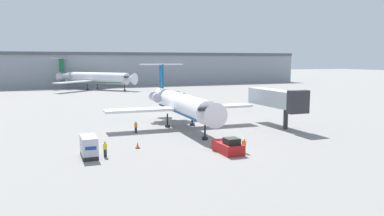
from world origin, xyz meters
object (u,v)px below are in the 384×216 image
Objects in this scene: worker_near_tug at (244,145)px; traffic_cone_left at (138,145)px; worker_by_wing at (136,127)px; jet_bridge at (277,99)px; pushback_tug at (228,147)px; worker_on_apron at (105,149)px; airplane_parked_far_right at (95,78)px; luggage_cart at (89,147)px; airplane_main at (181,104)px.

worker_near_tug is 2.18× the size of traffic_cone_left.
jet_bridge reaches higher than worker_by_wing.
worker_by_wing is (-8.88, 16.05, 0.02)m from worker_near_tug.
worker_near_tug is (1.69, -0.74, 0.16)m from pushback_tug.
jet_bridge is at bearing 17.99° from worker_on_apron.
worker_by_wing is 22.60m from jet_bridge.
worker_by_wing is at bearing -93.04° from airplane_parked_far_right.
airplane_parked_far_right reaches higher than luggage_cart.
worker_on_apron reaches higher than worker_by_wing.
traffic_cone_left is 25.28m from jet_bridge.
jet_bridge reaches higher than pushback_tug.
airplane_parked_far_right is (4.46, 84.00, 3.17)m from worker_by_wing.
jet_bridge is (14.35, -4.86, 0.70)m from airplane_main.
worker_on_apron is (-15.08, 3.99, 0.05)m from worker_near_tug.
worker_near_tug is 0.98× the size of worker_by_wing.
worker_near_tug is 12.74m from traffic_cone_left.
pushback_tug is 1.29× the size of luggage_cart.
airplane_parked_far_right is at bearing 92.53° from worker_near_tug.
airplane_main is at bearing 45.14° from worker_on_apron.
luggage_cart is 96.49m from airplane_parked_far_right.
airplane_parked_far_right is at bearing 82.66° from luggage_cart.
pushback_tug is 2.62× the size of worker_by_wing.
worker_by_wing is at bearing 78.22° from traffic_cone_left.
airplane_parked_far_right reaches higher than worker_on_apron.
worker_by_wing is (-7.79, -2.00, -2.85)m from airplane_main.
jet_bridge is (22.14, -2.86, 3.56)m from worker_by_wing.
luggage_cart is 4.51× the size of traffic_cone_left.
worker_near_tug is 0.95× the size of worker_on_apron.
traffic_cone_left is (4.25, 2.71, -0.56)m from worker_on_apron.
pushback_tug is 16.92m from worker_by_wing.
worker_by_wing is at bearing 62.80° from worker_on_apron.
worker_by_wing is 84.18m from airplane_parked_far_right.
pushback_tug is at bearing -88.43° from airplane_parked_far_right.
worker_on_apron is (-13.39, 3.25, 0.22)m from pushback_tug.
worker_on_apron is 5.07m from traffic_cone_left.
pushback_tug is at bearing 156.43° from worker_near_tug.
jet_bridge is at bearing 39.81° from pushback_tug.
airplane_main reaches higher than pushback_tug.
worker_on_apron reaches higher than traffic_cone_left.
traffic_cone_left is at bearing -93.93° from airplane_parked_far_right.
worker_near_tug is (1.09, -18.05, -2.87)m from airplane_main.
worker_near_tug is (16.74, -4.40, -0.31)m from luggage_cart.
jet_bridge is at bearing 44.85° from worker_near_tug.
pushback_tug is 2.67× the size of worker_near_tug.
traffic_cone_left is at bearing 148.26° from worker_near_tug.
traffic_cone_left is (-1.95, -9.35, -0.52)m from worker_by_wing.
airplane_parked_far_right is at bearing 83.67° from worker_on_apron.
luggage_cart reaches higher than pushback_tug.
airplane_main reaches higher than worker_near_tug.
luggage_cart reaches higher than traffic_cone_left.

